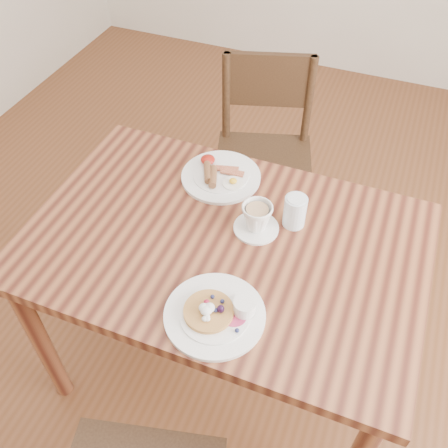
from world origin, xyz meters
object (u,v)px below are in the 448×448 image
water_glass (295,211)px  dining_table (224,261)px  pancake_plate (217,313)px  chair_far (264,150)px  breakfast_plate (220,175)px  teacup_saucer (257,219)px

water_glass → dining_table: bearing=-140.5°
pancake_plate → chair_far: bearing=100.8°
breakfast_plate → teacup_saucer: 0.27m
teacup_saucer → breakfast_plate: bearing=137.0°
dining_table → pancake_plate: pancake_plate is taller
dining_table → chair_far: 0.80m
dining_table → teacup_saucer: (0.07, 0.08, 0.14)m
breakfast_plate → teacup_saucer: size_ratio=1.93×
chair_far → breakfast_plate: bearing=72.8°
chair_far → teacup_saucer: chair_far is taller
dining_table → water_glass: size_ratio=11.47×
dining_table → breakfast_plate: (-0.12, 0.26, 0.11)m
pancake_plate → breakfast_plate: 0.55m
chair_far → breakfast_plate: 0.58m
chair_far → water_glass: bearing=97.7°
pancake_plate → teacup_saucer: teacup_saucer is taller
chair_far → teacup_saucer: size_ratio=6.29×
pancake_plate → teacup_saucer: 0.34m
chair_far → breakfast_plate: size_ratio=3.26×
dining_table → water_glass: water_glass is taller
dining_table → chair_far: size_ratio=1.36×
pancake_plate → water_glass: size_ratio=2.58×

